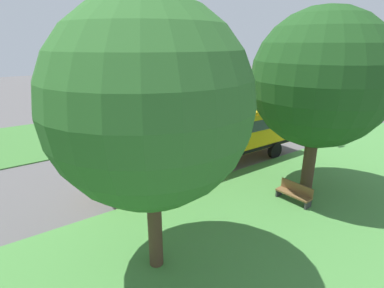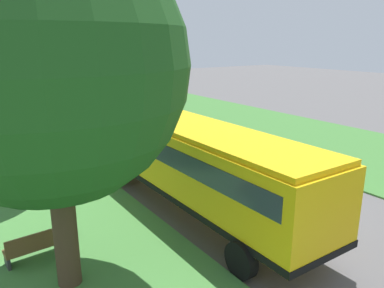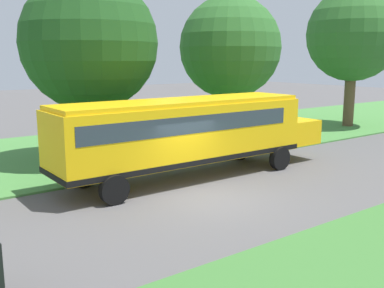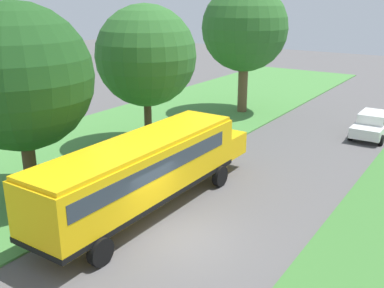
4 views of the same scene
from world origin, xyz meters
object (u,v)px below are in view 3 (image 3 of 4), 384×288
Objects in this scene: oak_tree_beside_bus at (89,41)px; oak_tree_far_end at (354,34)px; oak_tree_roadside_mid at (232,48)px; school_bus at (189,130)px; park_bench at (120,146)px.

oak_tree_far_end reaches higher than oak_tree_beside_bus.
oak_tree_roadside_mid is at bearing 91.42° from oak_tree_beside_bus.
park_bench is at bearing -177.26° from school_bus.
school_bus is at bearing -75.57° from oak_tree_far_end.
park_bench is at bearing 102.10° from oak_tree_beside_bus.
oak_tree_beside_bus is at bearing -77.90° from park_bench.
oak_tree_roadside_mid is 10.29m from oak_tree_far_end.
oak_tree_beside_bus is (-5.12, -1.80, 3.55)m from school_bus.
oak_tree_far_end is at bearing 87.81° from oak_tree_beside_bus.
oak_tree_roadside_mid is at bearing 89.08° from park_bench.
oak_tree_roadside_mid reaches higher than park_bench.
park_bench is at bearing -90.92° from oak_tree_roadside_mid.
park_bench is (-0.11, -7.15, -4.81)m from oak_tree_roadside_mid.
oak_tree_roadside_mid is at bearing 127.74° from school_bus.
oak_tree_beside_bus is 5.19× the size of park_bench.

